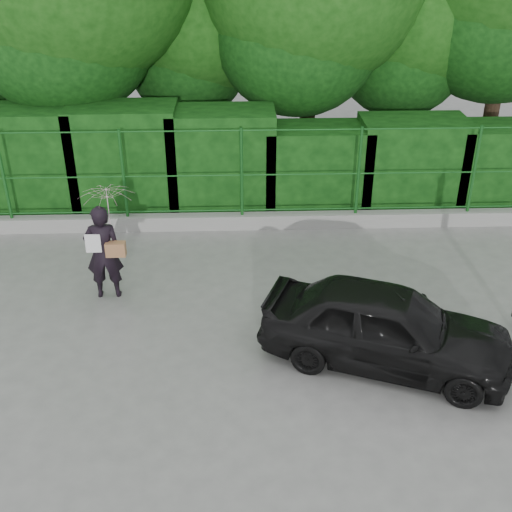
{
  "coord_description": "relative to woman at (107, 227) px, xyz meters",
  "views": [
    {
      "loc": [
        0.26,
        -7.24,
        5.81
      ],
      "look_at": [
        0.57,
        1.3,
        1.1
      ],
      "focal_mm": 45.0,
      "sensor_mm": 36.0,
      "label": 1
    }
  ],
  "objects": [
    {
      "name": "kerb",
      "position": [
        1.8,
        2.45,
        -1.11
      ],
      "size": [
        14.0,
        0.25,
        0.3
      ],
      "primitive_type": "cube",
      "color": "#9E9E99",
      "rests_on": "ground"
    },
    {
      "name": "car",
      "position": [
        4.16,
        -1.96,
        -0.67
      ],
      "size": [
        3.79,
        2.59,
        1.2
      ],
      "primitive_type": "imported",
      "rotation": [
        0.0,
        0.0,
        1.2
      ],
      "color": "black",
      "rests_on": "ground"
    },
    {
      "name": "hedge",
      "position": [
        1.61,
        3.45,
        -0.25
      ],
      "size": [
        14.2,
        1.2,
        2.27
      ],
      "color": "black",
      "rests_on": "ground"
    },
    {
      "name": "ground",
      "position": [
        1.8,
        -2.05,
        -1.26
      ],
      "size": [
        80.0,
        80.0,
        0.0
      ],
      "primitive_type": "plane",
      "color": "gray"
    },
    {
      "name": "fence",
      "position": [
        2.03,
        2.45,
        -0.06
      ],
      "size": [
        14.13,
        0.06,
        1.8
      ],
      "color": "#16531A",
      "rests_on": "kerb"
    },
    {
      "name": "woman",
      "position": [
        0.0,
        0.0,
        0.0
      ],
      "size": [
        0.9,
        0.89,
        1.95
      ],
      "color": "black",
      "rests_on": "ground"
    }
  ]
}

